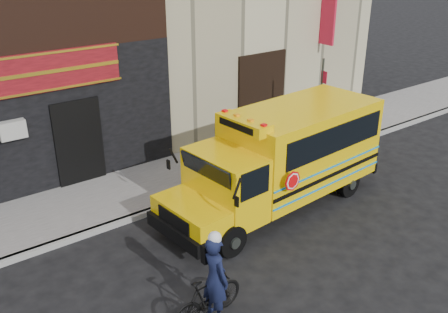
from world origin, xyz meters
TOP-DOWN VIEW (x-y plane):
  - ground at (0.00, 0.00)m, footprint 120.00×120.00m
  - curb at (0.00, 2.60)m, footprint 40.00×0.20m
  - sidewalk at (0.00, 4.10)m, footprint 40.00×3.00m
  - school_bus at (0.93, 0.90)m, footprint 7.04×2.74m
  - sign_pole at (4.58, 3.02)m, footprint 0.07×0.29m
  - bicycle at (-3.52, -1.72)m, footprint 1.71×0.60m
  - cyclist at (-3.39, -1.80)m, footprint 0.47×0.69m

SIDE VIEW (x-z plane):
  - ground at x=0.00m, z-range 0.00..0.00m
  - curb at x=0.00m, z-range 0.00..0.15m
  - sidewalk at x=0.00m, z-range 0.00..0.15m
  - bicycle at x=-3.52m, z-range 0.00..1.01m
  - cyclist at x=-3.39m, z-range 0.00..1.85m
  - school_bus at x=0.93m, z-range 0.05..2.97m
  - sign_pole at x=4.58m, z-range 0.16..3.47m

